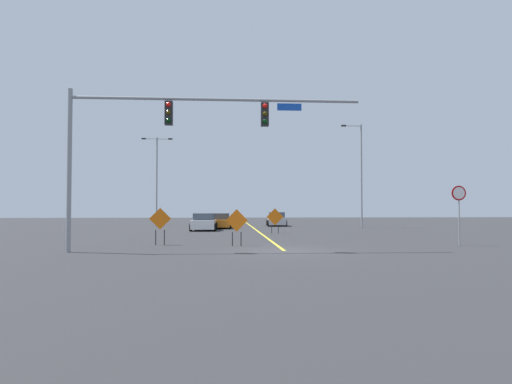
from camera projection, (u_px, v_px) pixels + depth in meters
ground at (284, 251)px, 20.28m from camera, size 128.29×128.29×0.00m
road_centre_stripe at (247, 223)px, 55.82m from camera, size 0.16×71.27×0.01m
traffic_signal_assembly at (169, 128)px, 20.10m from camera, size 12.89×0.44×7.13m
stop_sign at (459, 203)px, 23.24m from camera, size 0.76×0.07×3.05m
street_lamp_mid_left at (360, 171)px, 43.69m from camera, size 2.02×0.24×9.92m
street_lamp_far_right at (157, 174)px, 48.78m from camera, size 3.27×0.24×9.43m
construction_sign_right_lane at (237, 223)px, 22.92m from camera, size 1.12×0.24×1.85m
construction_sign_left_shoulder at (160, 221)px, 23.46m from camera, size 1.12×0.14×1.91m
construction_sign_median_near at (275, 218)px, 33.87m from camera, size 1.25×0.23×1.85m
car_silver_passing at (276, 219)px, 47.06m from camera, size 2.14×4.19×1.42m
car_white_distant at (204, 222)px, 38.08m from camera, size 2.18×4.20×1.43m
car_orange_approaching at (220, 221)px, 41.98m from camera, size 2.27×4.28×1.38m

